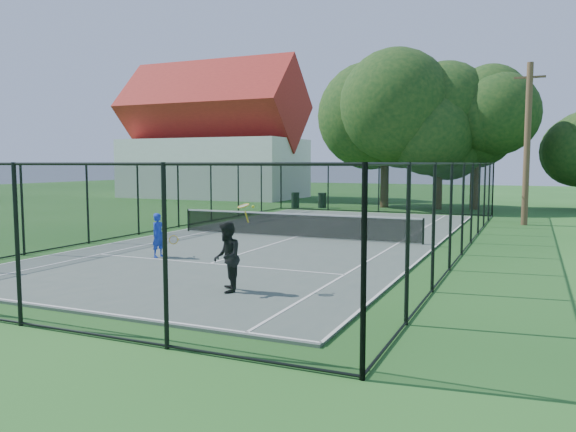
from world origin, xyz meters
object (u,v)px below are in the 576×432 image
at_px(trash_bin_left, 295,200).
at_px(player_blue, 159,235).
at_px(tennis_net, 295,224).
at_px(utility_pole, 527,143).
at_px(trash_bin_right, 322,200).
at_px(player_black, 227,257).

bearing_deg(trash_bin_left, player_blue, -79.02).
xyz_separation_m(tennis_net, utility_pole, (8.22, 9.00, 3.34)).
bearing_deg(trash_bin_right, player_black, -74.80).
distance_m(trash_bin_right, utility_pole, 14.18).
relative_size(tennis_net, trash_bin_right, 10.00).
bearing_deg(player_black, trash_bin_right, 105.20).
xyz_separation_m(tennis_net, player_blue, (-2.05, -6.05, 0.17)).
xyz_separation_m(utility_pole, player_blue, (-10.28, -15.05, -3.17)).
relative_size(trash_bin_right, utility_pole, 0.13).
xyz_separation_m(trash_bin_right, utility_pole, (12.51, -5.75, 3.41)).
xyz_separation_m(trash_bin_right, player_black, (6.54, -24.07, 0.35)).
distance_m(utility_pole, player_black, 19.51).
distance_m(utility_pole, player_blue, 18.50).
bearing_deg(tennis_net, utility_pole, 47.59).
distance_m(trash_bin_left, player_black, 24.86).
distance_m(trash_bin_left, trash_bin_right, 1.79).
distance_m(player_blue, player_black, 5.41).
relative_size(player_blue, player_black, 0.68).
bearing_deg(utility_pole, player_black, -108.04).
bearing_deg(tennis_net, player_blue, -108.77).
height_order(utility_pole, player_blue, utility_pole).
height_order(tennis_net, trash_bin_left, trash_bin_left).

